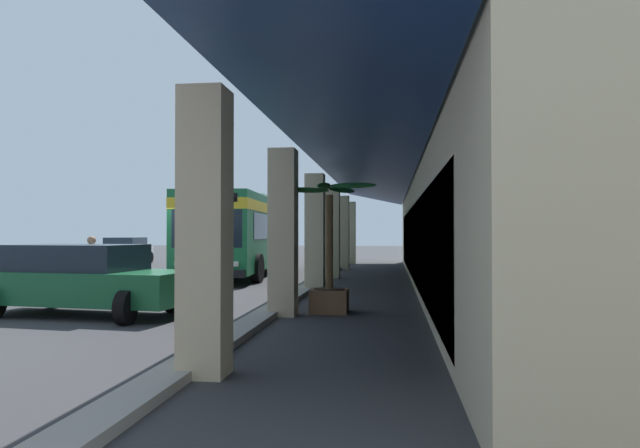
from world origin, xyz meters
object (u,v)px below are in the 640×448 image
(parked_sedan_white, at_px, (125,251))
(potted_palm, at_px, (329,275))
(transit_bus, at_px, (241,230))
(pedestrian, at_px, (91,264))
(parked_sedan_green, at_px, (84,279))

(parked_sedan_white, relative_size, potted_palm, 1.60)
(parked_sedan_white, height_order, potted_palm, potted_palm)
(transit_bus, height_order, potted_palm, transit_bus)
(transit_bus, xyz_separation_m, potted_palm, (10.64, 4.75, -1.04))
(transit_bus, bearing_deg, pedestrian, -10.53)
(parked_sedan_green, relative_size, parked_sedan_white, 1.01)
(transit_bus, height_order, parked_sedan_green, transit_bus)
(parked_sedan_green, bearing_deg, parked_sedan_white, -156.61)
(pedestrian, bearing_deg, potted_palm, 74.40)
(parked_sedan_green, bearing_deg, potted_palm, 101.63)
(transit_bus, height_order, parked_sedan_white, transit_bus)
(parked_sedan_green, relative_size, pedestrian, 2.81)
(parked_sedan_green, distance_m, parked_sedan_white, 20.55)
(transit_bus, height_order, pedestrian, transit_bus)
(pedestrian, bearing_deg, transit_bus, 169.47)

